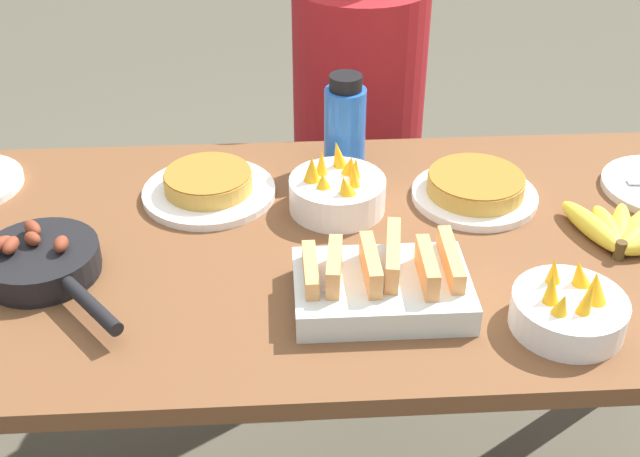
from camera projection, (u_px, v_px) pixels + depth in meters
dining_table at (320, 287)px, 1.54m from camera, size 1.74×0.81×0.77m
banana_bunch at (624, 232)px, 1.47m from camera, size 0.21×0.19×0.04m
melon_tray at (382, 284)px, 1.31m from camera, size 0.29×0.20×0.10m
skillet at (42, 262)px, 1.38m from camera, size 0.27×0.31×0.08m
frittata_plate_center at (475, 189)px, 1.59m from camera, size 0.25×0.25×0.05m
frittata_plate_side at (209, 186)px, 1.60m from camera, size 0.27×0.27×0.05m
fruit_bowl_mango at (337, 191)px, 1.55m from camera, size 0.19×0.19×0.12m
fruit_bowl_citrus at (569, 309)px, 1.26m from camera, size 0.18×0.18×0.11m
water_bottle at (345, 124)px, 1.67m from camera, size 0.09×0.09×0.21m
person_figure at (357, 169)px, 2.19m from camera, size 0.37×0.37×1.27m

